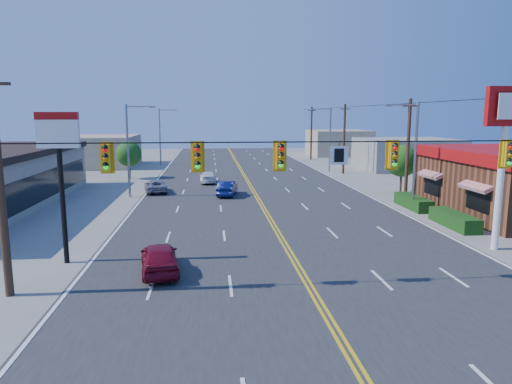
{
  "coord_description": "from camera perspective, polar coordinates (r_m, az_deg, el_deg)",
  "views": [
    {
      "loc": [
        -4.02,
        -18.05,
        7.05
      ],
      "look_at": [
        -1.11,
        10.59,
        2.2
      ],
      "focal_mm": 32.0,
      "sensor_mm": 36.0,
      "label": 1
    }
  ],
  "objects": [
    {
      "name": "bld_east_mid",
      "position": [
        63.81,
        18.33,
        4.54
      ],
      "size": [
        12.0,
        10.0,
        4.0
      ],
      "primitive_type": "cube",
      "color": "gray",
      "rests_on": "ground"
    },
    {
      "name": "bld_west_far",
      "position": [
        68.13,
        -19.43,
        4.86
      ],
      "size": [
        11.0,
        12.0,
        4.2
      ],
      "primitive_type": "cube",
      "color": "tan",
      "rests_on": "ground"
    },
    {
      "name": "tree_kfc_rear",
      "position": [
        43.91,
        17.78,
        3.73
      ],
      "size": [
        2.94,
        2.94,
        4.41
      ],
      "color": "#47301E",
      "rests_on": "ground"
    },
    {
      "name": "utility_pole_far",
      "position": [
        73.91,
        6.93,
        7.28
      ],
      "size": [
        0.28,
        0.28,
        8.4
      ],
      "primitive_type": "cylinder",
      "color": "#47301E",
      "rests_on": "ground"
    },
    {
      "name": "car_silver",
      "position": [
        42.92,
        -12.43,
        0.65
      ],
      "size": [
        2.58,
        4.37,
        1.14
      ],
      "primitive_type": "imported",
      "rotation": [
        0.0,
        0.0,
        3.32
      ],
      "color": "#A2A2A7",
      "rests_on": "ground"
    },
    {
      "name": "car_magenta",
      "position": [
        21.16,
        -11.96,
        -8.16
      ],
      "size": [
        2.19,
        4.21,
        1.37
      ],
      "primitive_type": "imported",
      "rotation": [
        0.0,
        0.0,
        3.29
      ],
      "color": "maroon",
      "rests_on": "ground"
    },
    {
      "name": "utility_pole_near",
      "position": [
        39.63,
        18.44,
        4.95
      ],
      "size": [
        0.28,
        0.28,
        8.4
      ],
      "primitive_type": "cylinder",
      "color": "#47301E",
      "rests_on": "ground"
    },
    {
      "name": "bld_east_far",
      "position": [
        83.43,
        10.27,
        6.08
      ],
      "size": [
        10.0,
        10.0,
        4.4
      ],
      "primitive_type": "cube",
      "color": "tan",
      "rests_on": "ground"
    },
    {
      "name": "car_white",
      "position": [
        48.05,
        -6.0,
        1.8
      ],
      "size": [
        1.79,
        4.18,
        1.2
      ],
      "primitive_type": "imported",
      "rotation": [
        0.0,
        0.0,
        3.17
      ],
      "color": "white",
      "rests_on": "ground"
    },
    {
      "name": "road",
      "position": [
        38.9,
        0.22,
        -0.83
      ],
      "size": [
        20.0,
        120.0,
        0.06
      ],
      "primitive_type": "cube",
      "color": "#2D2D30",
      "rests_on": "ground"
    },
    {
      "name": "tree_west",
      "position": [
        52.99,
        -15.6,
        4.61
      ],
      "size": [
        2.8,
        2.8,
        4.2
      ],
      "color": "#47301E",
      "rests_on": "ground"
    },
    {
      "name": "utility_pole_mid",
      "position": [
        56.5,
        10.95,
        6.5
      ],
      "size": [
        0.28,
        0.28,
        8.4
      ],
      "primitive_type": "cylinder",
      "color": "#47301E",
      "rests_on": "ground"
    },
    {
      "name": "streetlight_se",
      "position": [
        35.4,
        19.02,
        4.94
      ],
      "size": [
        2.55,
        0.25,
        8.0
      ],
      "color": "gray",
      "rests_on": "ground"
    },
    {
      "name": "streetlight_nw",
      "position": [
        66.44,
        -11.75,
        7.18
      ],
      "size": [
        2.55,
        0.25,
        8.0
      ],
      "color": "gray",
      "rests_on": "ground"
    },
    {
      "name": "pizza_hut_sign",
      "position": [
        23.2,
        -23.36,
        4.16
      ],
      "size": [
        1.9,
        0.3,
        6.85
      ],
      "color": "black",
      "rests_on": "ground"
    },
    {
      "name": "signal_span",
      "position": [
        18.59,
        6.36,
        2.82
      ],
      "size": [
        24.32,
        0.34,
        9.0
      ],
      "color": "#47301E",
      "rests_on": "ground"
    },
    {
      "name": "ground",
      "position": [
        19.79,
        6.44,
        -11.37
      ],
      "size": [
        160.0,
        160.0,
        0.0
      ],
      "primitive_type": "plane",
      "color": "gray",
      "rests_on": "ground"
    },
    {
      "name": "streetlight_sw",
      "position": [
        40.69,
        -15.46,
        5.65
      ],
      "size": [
        2.55,
        0.25,
        8.0
      ],
      "color": "gray",
      "rests_on": "ground"
    },
    {
      "name": "car_blue",
      "position": [
        40.28,
        -3.62,
        0.41
      ],
      "size": [
        2.06,
        4.15,
        1.31
      ],
      "primitive_type": "imported",
      "rotation": [
        0.0,
        0.0,
        2.96
      ],
      "color": "#0E1753",
      "rests_on": "ground"
    },
    {
      "name": "kfc_pylon",
      "position": [
        26.7,
        28.62,
        6.24
      ],
      "size": [
        2.2,
        0.36,
        8.5
      ],
      "color": "white",
      "rests_on": "ground"
    },
    {
      "name": "streetlight_ne",
      "position": [
        58.03,
        9.05,
        6.94
      ],
      "size": [
        2.55,
        0.25,
        8.0
      ],
      "color": "gray",
      "rests_on": "ground"
    }
  ]
}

